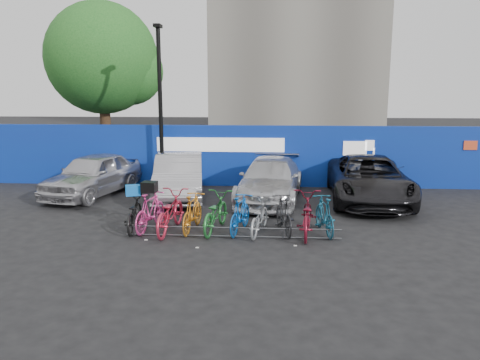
# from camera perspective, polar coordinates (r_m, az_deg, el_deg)

# --- Properties ---
(ground) EXTENTS (100.00, 100.00, 0.00)m
(ground) POSITION_cam_1_polar(r_m,az_deg,el_deg) (12.80, -0.70, -6.25)
(ground) COLOR black
(ground) RESTS_ON ground
(hoarding) EXTENTS (22.00, 0.18, 2.40)m
(hoarding) POSITION_cam_1_polar(r_m,az_deg,el_deg) (18.38, 0.75, 2.96)
(hoarding) COLOR #0B309A
(hoarding) RESTS_ON ground
(tree) EXTENTS (5.40, 5.20, 7.80)m
(tree) POSITION_cam_1_polar(r_m,az_deg,el_deg) (23.56, -15.90, 13.77)
(tree) COLOR #382314
(tree) RESTS_ON ground
(lamppost) EXTENTS (0.25, 0.50, 6.11)m
(lamppost) POSITION_cam_1_polar(r_m,az_deg,el_deg) (18.06, -9.69, 9.24)
(lamppost) COLOR black
(lamppost) RESTS_ON ground
(bike_rack) EXTENTS (5.60, 0.03, 0.30)m
(bike_rack) POSITION_cam_1_polar(r_m,az_deg,el_deg) (12.18, -0.92, -6.37)
(bike_rack) COLOR #595B60
(bike_rack) RESTS_ON ground
(car_0) EXTENTS (2.84, 4.79, 1.53)m
(car_0) POSITION_cam_1_polar(r_m,az_deg,el_deg) (17.66, -17.50, 0.65)
(car_0) COLOR #BBBABF
(car_0) RESTS_ON ground
(car_1) EXTENTS (2.31, 4.82, 1.53)m
(car_1) POSITION_cam_1_polar(r_m,az_deg,el_deg) (16.57, -7.47, 0.40)
(car_1) COLOR #A9A8AC
(car_1) RESTS_ON ground
(car_2) EXTENTS (2.57, 5.12, 1.43)m
(car_2) POSITION_cam_1_polar(r_m,az_deg,el_deg) (16.16, 3.71, 0.02)
(car_2) COLOR #BBBDC1
(car_2) RESTS_ON ground
(car_3) EXTENTS (2.90, 5.69, 1.54)m
(car_3) POSITION_cam_1_polar(r_m,az_deg,el_deg) (16.56, 15.42, 0.11)
(car_3) COLOR black
(car_3) RESTS_ON ground
(bike_0) EXTENTS (0.83, 1.90, 0.97)m
(bike_0) POSITION_cam_1_polar(r_m,az_deg,el_deg) (13.13, -12.81, -3.88)
(bike_0) COLOR black
(bike_0) RESTS_ON ground
(bike_1) EXTENTS (0.84, 1.84, 1.07)m
(bike_1) POSITION_cam_1_polar(r_m,az_deg,el_deg) (12.99, -10.88, -3.74)
(bike_1) COLOR #E63C90
(bike_1) RESTS_ON ground
(bike_2) EXTENTS (0.95, 2.17, 1.10)m
(bike_2) POSITION_cam_1_polar(r_m,az_deg,el_deg) (12.73, -8.56, -3.89)
(bike_2) COLOR #C52540
(bike_2) RESTS_ON ground
(bike_3) EXTENTS (0.70, 1.78, 1.04)m
(bike_3) POSITION_cam_1_polar(r_m,az_deg,el_deg) (12.75, -5.82, -3.95)
(bike_3) COLOR orange
(bike_3) RESTS_ON ground
(bike_4) EXTENTS (1.03, 2.07, 1.04)m
(bike_4) POSITION_cam_1_polar(r_m,az_deg,el_deg) (12.68, -3.04, -3.98)
(bike_4) COLOR #237630
(bike_4) RESTS_ON ground
(bike_5) EXTENTS (0.87, 1.78, 1.03)m
(bike_5) POSITION_cam_1_polar(r_m,az_deg,el_deg) (12.55, 0.02, -4.15)
(bike_5) COLOR #0D55B7
(bike_5) RESTS_ON ground
(bike_6) EXTENTS (0.95, 1.83, 0.91)m
(bike_6) POSITION_cam_1_polar(r_m,az_deg,el_deg) (12.46, 2.34, -4.55)
(bike_6) COLOR #929699
(bike_6) RESTS_ON ground
(bike_7) EXTENTS (0.81, 1.77, 1.03)m
(bike_7) POSITION_cam_1_polar(r_m,az_deg,el_deg) (12.55, 5.35, -4.21)
(bike_7) COLOR black
(bike_7) RESTS_ON ground
(bike_8) EXTENTS (0.93, 2.17, 1.11)m
(bike_8) POSITION_cam_1_polar(r_m,az_deg,el_deg) (12.44, 8.08, -4.22)
(bike_8) COLOR maroon
(bike_8) RESTS_ON ground
(bike_9) EXTENTS (0.75, 1.77, 1.03)m
(bike_9) POSITION_cam_1_polar(r_m,az_deg,el_deg) (12.65, 10.25, -4.22)
(bike_9) COLOR navy
(bike_9) RESTS_ON ground
(cargo_crate) EXTENTS (0.46, 0.41, 0.28)m
(cargo_crate) POSITION_cam_1_polar(r_m,az_deg,el_deg) (12.99, -12.93, -1.23)
(cargo_crate) COLOR blue
(cargo_crate) RESTS_ON bike_0
(cargo_topcase) EXTENTS (0.41, 0.38, 0.28)m
(cargo_topcase) POSITION_cam_1_polar(r_m,az_deg,el_deg) (12.84, -10.99, -0.83)
(cargo_topcase) COLOR black
(cargo_topcase) RESTS_ON bike_1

